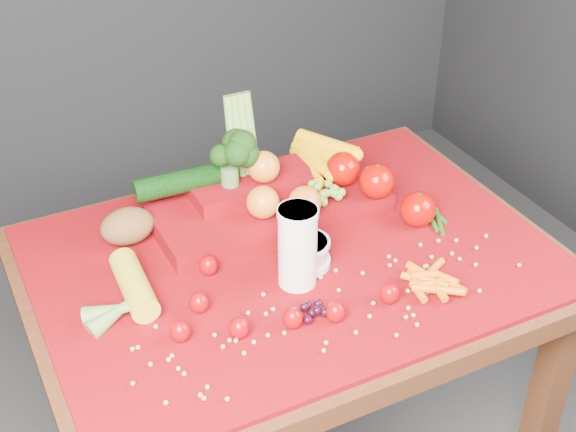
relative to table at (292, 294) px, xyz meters
name	(u,v)px	position (x,y,z in m)	size (l,w,h in m)	color
table	(292,294)	(0.00, 0.00, 0.00)	(1.10, 0.80, 0.75)	#33180B
red_cloth	(292,258)	(0.00, 0.00, 0.10)	(1.05, 0.75, 0.01)	#740308
milk_glass	(298,244)	(-0.03, -0.08, 0.20)	(0.08, 0.08, 0.17)	silver
yogurt_bowl	(305,252)	(0.01, -0.04, 0.14)	(0.11, 0.11, 0.06)	silver
strawberry_scatter	(264,305)	(-0.13, -0.15, 0.13)	(0.44, 0.28, 0.05)	#95000D
dark_grape_cluster	(316,311)	(-0.05, -0.19, 0.12)	(0.06, 0.05, 0.03)	black
soybean_scatter	(339,309)	(0.00, -0.20, 0.11)	(0.84, 0.24, 0.01)	tan
corn_ear	(125,302)	(-0.37, -0.01, 0.13)	(0.19, 0.24, 0.06)	gold
potato	(128,226)	(-0.29, 0.20, 0.15)	(0.12, 0.09, 0.08)	brown
baby_carrot_pile	(436,283)	(0.20, -0.23, 0.12)	(0.17, 0.17, 0.03)	#D05E07
green_bean_pile	(433,214)	(0.35, -0.01, 0.11)	(0.14, 0.12, 0.01)	#185012
produce_mound	(280,191)	(0.05, 0.15, 0.17)	(0.60, 0.36, 0.27)	#740308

